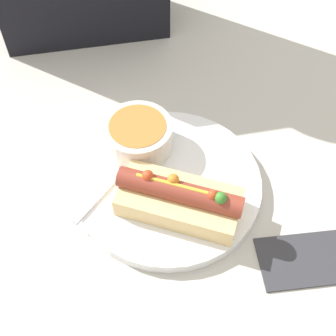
{
  "coord_description": "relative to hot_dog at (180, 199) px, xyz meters",
  "views": [
    {
      "loc": [
        -0.07,
        -0.37,
        0.56
      ],
      "look_at": [
        0.0,
        0.0,
        0.05
      ],
      "focal_mm": 50.0,
      "sensor_mm": 36.0,
      "label": 1
    }
  ],
  "objects": [
    {
      "name": "napkin",
      "position": [
        0.15,
        -0.1,
        -0.04
      ],
      "size": [
        0.14,
        0.08,
        0.01
      ],
      "rotation": [
        0.0,
        0.0,
        -0.07
      ],
      "color": "#333338",
      "rests_on": "ground_plane"
    },
    {
      "name": "soup_bowl",
      "position": [
        -0.04,
        0.12,
        0.0
      ],
      "size": [
        0.1,
        0.1,
        0.05
      ],
      "color": "silver",
      "rests_on": "dinner_plate"
    },
    {
      "name": "spoon",
      "position": [
        -0.07,
        0.07,
        -0.02
      ],
      "size": [
        0.11,
        0.11,
        0.01
      ],
      "rotation": [
        0.0,
        0.0,
        0.78
      ],
      "color": "#B7B7BC",
      "rests_on": "dinner_plate"
    },
    {
      "name": "dinner_plate",
      "position": [
        -0.01,
        0.05,
        -0.03
      ],
      "size": [
        0.27,
        0.27,
        0.02
      ],
      "color": "white",
      "rests_on": "ground_plane"
    },
    {
      "name": "hot_dog",
      "position": [
        0.0,
        0.0,
        0.0
      ],
      "size": [
        0.18,
        0.14,
        0.06
      ],
      "rotation": [
        0.0,
        0.0,
        -0.49
      ],
      "color": "#E5C17F",
      "rests_on": "dinner_plate"
    },
    {
      "name": "ground_plane",
      "position": [
        -0.01,
        0.05,
        -0.04
      ],
      "size": [
        4.0,
        4.0,
        0.0
      ],
      "primitive_type": "plane",
      "color": "#BCB7AD"
    }
  ]
}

